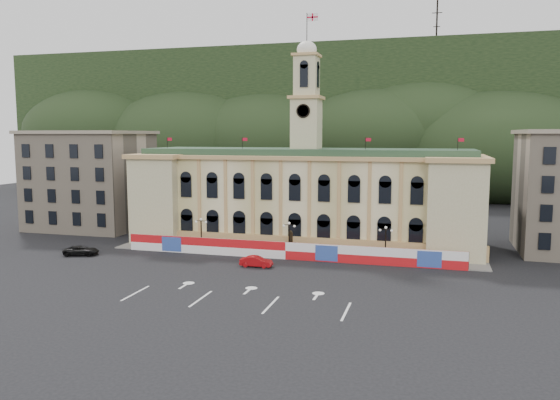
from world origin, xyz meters
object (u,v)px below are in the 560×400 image
(statue, at_px, (291,247))
(red_sedan, at_px, (256,261))
(lamp_center, at_px, (289,236))
(black_suv, at_px, (81,251))

(statue, relative_size, red_sedan, 0.83)
(statue, height_order, lamp_center, lamp_center)
(red_sedan, bearing_deg, lamp_center, -21.45)
(lamp_center, xyz_separation_m, red_sedan, (-2.67, -7.45, -2.34))
(black_suv, bearing_deg, statue, -91.04)
(black_suv, bearing_deg, lamp_center, -92.82)
(lamp_center, distance_m, red_sedan, 8.25)
(lamp_center, bearing_deg, red_sedan, -109.73)
(lamp_center, height_order, red_sedan, lamp_center)
(red_sedan, height_order, black_suv, red_sedan)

